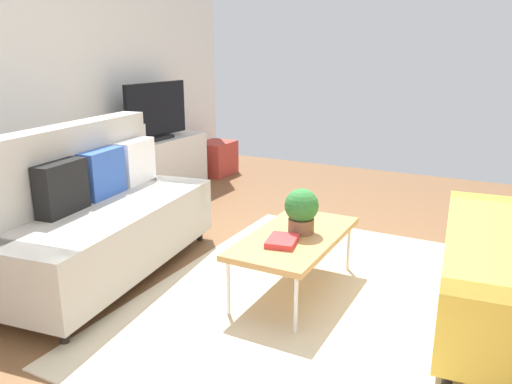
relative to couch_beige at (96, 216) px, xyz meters
name	(u,v)px	position (x,y,z in m)	size (l,w,h in m)	color
ground_plane	(304,289)	(0.46, -1.48, -0.45)	(7.68, 7.68, 0.00)	brown
wall_far	(13,71)	(0.46, 1.32, 1.00)	(6.40, 0.12, 2.90)	white
area_rug	(318,300)	(0.35, -1.62, -0.45)	(2.90, 2.20, 0.01)	beige
couch_beige	(96,216)	(0.00, 0.00, 0.00)	(2.00, 1.09, 1.10)	#B2ADA3
coffee_table	(295,238)	(0.40, -1.42, -0.06)	(1.10, 0.56, 0.42)	#B7844C
tv_console	(158,166)	(1.95, 0.98, -0.13)	(1.40, 0.44, 0.64)	silver
tv	(157,112)	(1.95, 0.96, 0.50)	(1.00, 0.20, 0.64)	black
storage_trunk	(216,158)	(3.05, 0.88, -0.23)	(0.52, 0.40, 0.44)	#B2382D
potted_plant	(301,210)	(0.46, -1.44, 0.13)	(0.23, 0.23, 0.31)	brown
table_book_0	(282,241)	(0.21, -1.42, -0.01)	(0.24, 0.18, 0.04)	red
vase_0	(117,140)	(1.37, 1.03, 0.27)	(0.11, 0.11, 0.16)	#4C72B2
vase_1	(129,137)	(1.55, 1.03, 0.27)	(0.08, 0.08, 0.15)	#33B29E
bottle_0	(144,133)	(1.69, 0.94, 0.29)	(0.05, 0.05, 0.21)	silver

